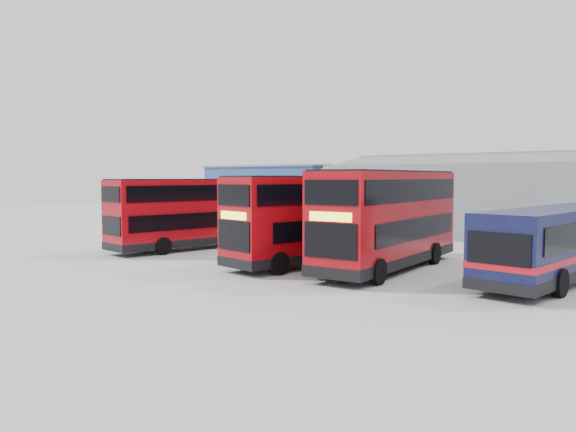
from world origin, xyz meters
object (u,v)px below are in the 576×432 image
(office_block, at_px, (285,195))
(panel_van, at_px, (230,210))
(double_decker_right, at_px, (389,220))
(double_decker_left, at_px, (189,214))
(maintenance_shed, at_px, (559,200))
(double_decker_centre, at_px, (317,220))
(single_decker_blue, at_px, (557,245))

(office_block, height_order, panel_van, office_block)
(office_block, xyz_separation_m, double_decker_right, (19.25, -16.22, -0.38))
(double_decker_left, bearing_deg, panel_van, -45.95)
(maintenance_shed, relative_size, double_decker_right, 2.87)
(maintenance_shed, distance_m, double_decker_left, 24.34)
(maintenance_shed, bearing_deg, double_decker_centre, -108.34)
(double_decker_left, bearing_deg, double_decker_right, -168.52)
(maintenance_shed, distance_m, panel_van, 25.40)
(double_decker_centre, xyz_separation_m, double_decker_right, (3.50, 0.65, 0.11))
(maintenance_shed, distance_m, single_decker_blue, 17.11)
(double_decker_centre, distance_m, panel_van, 22.25)
(double_decker_left, bearing_deg, double_decker_centre, -171.17)
(maintenance_shed, bearing_deg, single_decker_blue, -76.99)
(double_decker_left, xyz_separation_m, panel_van, (-9.45, 12.80, -0.67))
(single_decker_blue, bearing_deg, double_decker_centre, 18.01)
(office_block, distance_m, single_decker_blue, 29.72)
(double_decker_left, distance_m, double_decker_centre, 8.87)
(panel_van, bearing_deg, double_decker_right, -47.23)
(double_decker_centre, distance_m, single_decker_blue, 10.36)
(double_decker_right, bearing_deg, single_decker_blue, 8.90)
(double_decker_right, relative_size, single_decker_blue, 0.97)
(double_decker_left, distance_m, panel_van, 15.92)
(double_decker_right, bearing_deg, double_decker_centre, -174.14)
(single_decker_blue, relative_size, panel_van, 1.86)
(double_decker_left, height_order, double_decker_right, double_decker_right)
(double_decker_left, relative_size, single_decker_blue, 0.89)
(maintenance_shed, height_order, double_decker_centre, maintenance_shed)
(double_decker_centre, relative_size, panel_van, 1.73)
(office_block, relative_size, double_decker_left, 1.26)
(double_decker_centre, height_order, double_decker_right, double_decker_right)
(double_decker_centre, height_order, single_decker_blue, double_decker_centre)
(office_block, bearing_deg, double_decker_left, -68.05)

